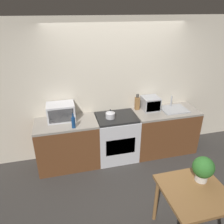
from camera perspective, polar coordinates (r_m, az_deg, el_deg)
ground_plane at (r=3.98m, az=5.17°, el=-17.47°), size 16.00×16.00×0.00m
wall_back at (r=4.19m, az=1.06°, el=5.91°), size 10.00×0.06×2.60m
counter_left_run at (r=4.14m, az=-11.47°, el=-8.13°), size 1.09×0.62×0.90m
counter_right_run at (r=4.58m, az=13.40°, el=-4.75°), size 1.25×0.62×0.90m
stove_range at (r=4.25m, az=1.14°, el=-6.62°), size 0.76×0.62×0.90m
kettle at (r=3.94m, az=-0.44°, el=-0.60°), size 0.17×0.17×0.17m
microwave at (r=3.94m, az=-13.21°, el=-0.01°), size 0.48×0.34×0.30m
bottle at (r=3.67m, az=-10.05°, el=-2.64°), size 0.07×0.07×0.26m
knife_block at (r=4.28m, az=6.59°, el=2.27°), size 0.08×0.08×0.32m
toaster_oven at (r=4.31m, az=10.02°, el=2.21°), size 0.32×0.31×0.26m
sink_basin at (r=4.45m, az=15.88°, el=0.77°), size 0.49×0.40×0.24m
dining_table at (r=2.99m, az=20.56°, el=-20.16°), size 0.76×0.74×0.77m
potted_plant at (r=2.95m, az=22.72°, el=-13.40°), size 0.26×0.26×0.33m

